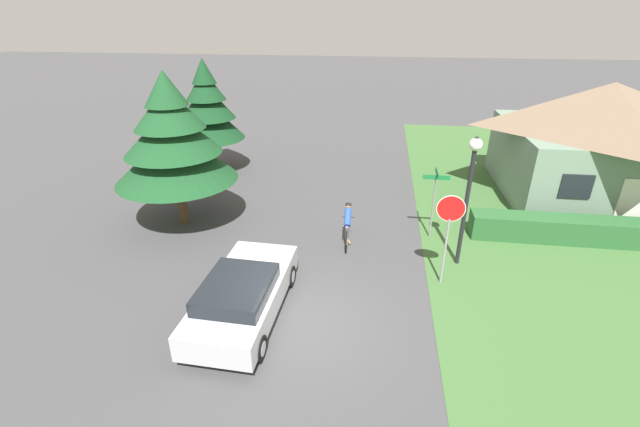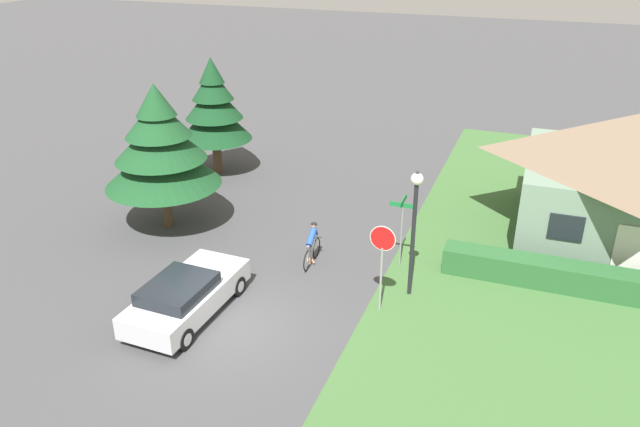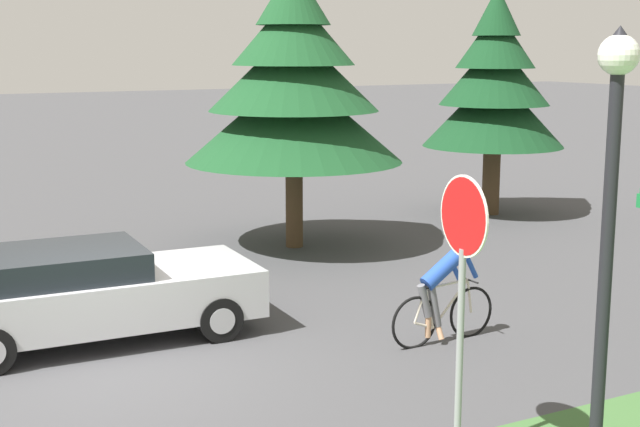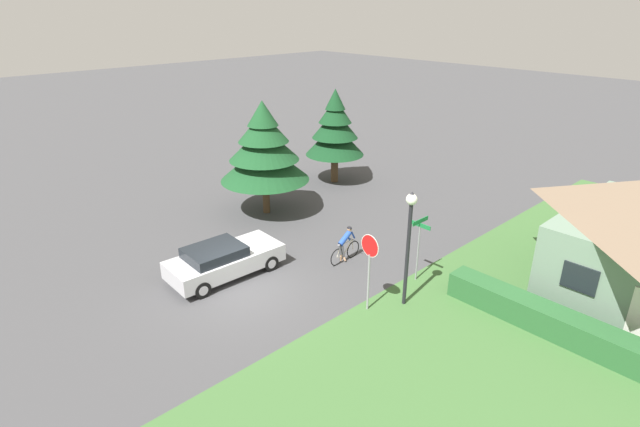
{
  "view_description": "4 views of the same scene",
  "coord_description": "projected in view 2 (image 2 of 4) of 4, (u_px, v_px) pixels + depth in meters",
  "views": [
    {
      "loc": [
        1.79,
        -8.57,
        7.38
      ],
      "look_at": [
        -0.01,
        4.19,
        1.2
      ],
      "focal_mm": 24.0,
      "sensor_mm": 36.0,
      "label": 1
    },
    {
      "loc": [
        7.77,
        -13.2,
        10.71
      ],
      "look_at": [
        0.9,
        5.21,
        1.54
      ],
      "focal_mm": 35.0,
      "sensor_mm": 36.0,
      "label": 2
    },
    {
      "loc": [
        10.5,
        -2.56,
        4.0
      ],
      "look_at": [
        -0.87,
        3.42,
        1.59
      ],
      "focal_mm": 50.0,
      "sensor_mm": 36.0,
      "label": 3
    },
    {
      "loc": [
        13.38,
        -8.68,
        9.75
      ],
      "look_at": [
        -1.29,
        5.05,
        1.24
      ],
      "focal_mm": 28.0,
      "sensor_mm": 36.0,
      "label": 4
    }
  ],
  "objects": [
    {
      "name": "hedge_row",
      "position": [
        597.0,
        282.0,
        19.65
      ],
      "size": [
        9.68,
        0.9,
        0.88
      ],
      "primitive_type": "cube",
      "color": "#285B2D",
      "rests_on": "ground"
    },
    {
      "name": "cyclist",
      "position": [
        312.0,
        245.0,
        21.33
      ],
      "size": [
        0.44,
        1.71,
        1.48
      ],
      "rotation": [
        0.0,
        0.0,
        1.61
      ],
      "color": "black",
      "rests_on": "ground"
    },
    {
      "name": "street_name_sign",
      "position": [
        402.0,
        219.0,
        20.74
      ],
      "size": [
        0.9,
        0.9,
        2.52
      ],
      "color": "gray",
      "rests_on": "ground"
    },
    {
      "name": "conifer_tall_near",
      "position": [
        160.0,
        147.0,
        22.96
      ],
      "size": [
        4.33,
        4.33,
        5.6
      ],
      "color": "#4C3823",
      "rests_on": "ground"
    },
    {
      "name": "cottage_house",
      "position": [
        629.0,
        176.0,
        22.36
      ],
      "size": [
        7.7,
        7.21,
        4.85
      ],
      "rotation": [
        0.0,
        0.0,
        0.01
      ],
      "color": "slate",
      "rests_on": "ground"
    },
    {
      "name": "stop_sign",
      "position": [
        382.0,
        251.0,
        18.19
      ],
      "size": [
        0.79,
        0.07,
        2.83
      ],
      "rotation": [
        0.0,
        0.0,
        3.08
      ],
      "color": "gray",
      "rests_on": "ground"
    },
    {
      "name": "ground_plane",
      "position": [
        229.0,
        327.0,
        18.19
      ],
      "size": [
        140.0,
        140.0,
        0.0
      ],
      "primitive_type": "plane",
      "color": "#424244"
    },
    {
      "name": "street_lamp",
      "position": [
        415.0,
        211.0,
        18.63
      ],
      "size": [
        0.38,
        0.38,
        4.19
      ],
      "color": "black",
      "rests_on": "ground"
    },
    {
      "name": "sedan_left_lane",
      "position": [
        186.0,
        296.0,
        18.5
      ],
      "size": [
        2.05,
        4.47,
        1.32
      ],
      "rotation": [
        0.0,
        0.0,
        1.54
      ],
      "color": "#BCBCC1",
      "rests_on": "ground"
    },
    {
      "name": "conifer_tall_far",
      "position": [
        214.0,
        108.0,
        28.26
      ],
      "size": [
        3.35,
        3.35,
        5.4
      ],
      "color": "#4C3823",
      "rests_on": "ground"
    }
  ]
}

